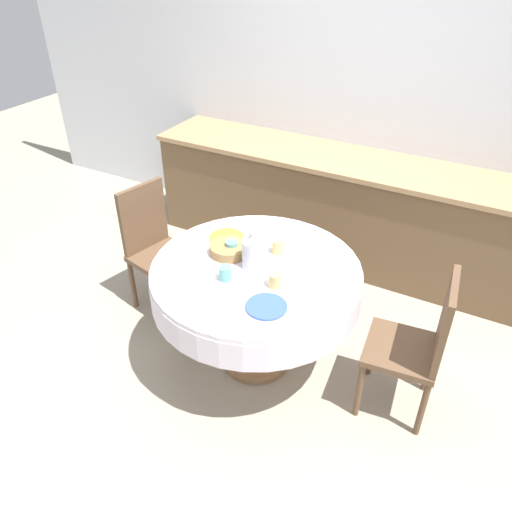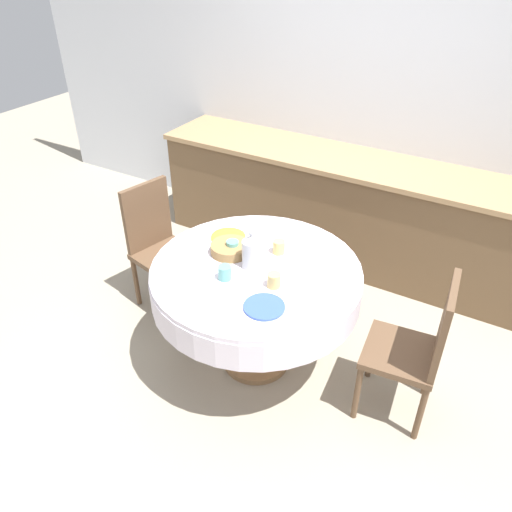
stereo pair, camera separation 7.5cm
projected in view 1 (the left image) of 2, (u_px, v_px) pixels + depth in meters
ground_plane at (256, 360)px, 3.35m from camera, size 12.00×12.00×0.00m
wall_back at (365, 96)px, 3.94m from camera, size 7.00×0.05×2.60m
kitchen_counter at (340, 208)px, 4.17m from camera, size 3.24×0.64×0.90m
dining_table at (256, 284)px, 2.99m from camera, size 1.25×1.25×0.77m
chair_left at (419, 342)px, 2.75m from camera, size 0.44×0.44×0.95m
chair_right at (155, 244)px, 3.59m from camera, size 0.48×0.48×0.95m
plate_near_left at (193, 276)px, 2.84m from camera, size 0.22×0.22×0.01m
cup_near_left at (225, 273)px, 2.80m from camera, size 0.07×0.07×0.08m
plate_near_right at (266, 307)px, 2.61m from camera, size 0.22×0.22×0.01m
cup_near_right at (275, 280)px, 2.75m from camera, size 0.07×0.07×0.08m
plate_far_left at (227, 238)px, 3.18m from camera, size 0.22×0.22×0.01m
cup_far_left at (232, 248)px, 3.02m from camera, size 0.07×0.07×0.08m
plate_far_right at (310, 251)px, 3.05m from camera, size 0.22×0.22×0.01m
cup_far_right at (278, 247)px, 3.03m from camera, size 0.07×0.07×0.08m
coffee_carafe at (251, 251)px, 2.87m from camera, size 0.10×0.10×0.25m
bread_basket at (229, 249)px, 3.03m from camera, size 0.24×0.24×0.06m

